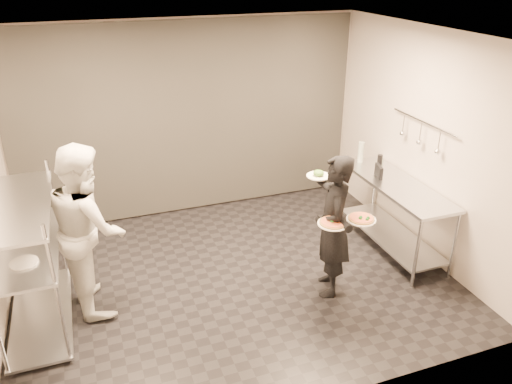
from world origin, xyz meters
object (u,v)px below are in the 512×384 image
object	(u,v)px
salad_plate	(319,174)
bottle_dark	(379,163)
pass_rack	(29,258)
bottle_clear	(381,165)
chef	(88,228)
prep_counter	(395,204)
pizza_plate_far	(361,219)
waiter	(333,227)
pizza_plate_near	(333,223)
pos_monitor	(379,171)
bottle_green	(361,152)

from	to	relation	value
salad_plate	bottle_dark	world-z (taller)	salad_plate
pass_rack	bottle_clear	bearing A→B (deg)	5.65
chef	bottle_dark	bearing A→B (deg)	-94.52
prep_counter	pizza_plate_far	xyz separation A→B (m)	(-1.02, -0.82, 0.40)
prep_counter	waiter	bearing A→B (deg)	-154.64
pizza_plate_near	pos_monitor	size ratio (longest dim) A/B	1.43
chef	pos_monitor	distance (m)	3.61
pizza_plate_far	bottle_clear	xyz separation A→B (m)	(1.04, 1.25, -0.01)
pos_monitor	bottle_green	size ratio (longest dim) A/B	0.78
pos_monitor	bottle_green	world-z (taller)	bottle_green
waiter	bottle_clear	distance (m)	1.60
pizza_plate_near	bottle_clear	world-z (taller)	bottle_clear
waiter	bottle_dark	distance (m)	1.58
pizza_plate_near	pizza_plate_far	world-z (taller)	pizza_plate_far
pass_rack	waiter	world-z (taller)	waiter
chef	bottle_clear	world-z (taller)	chef
prep_counter	pizza_plate_near	distance (m)	1.58
bottle_clear	salad_plate	bearing A→B (deg)	-150.27
waiter	bottle_green	world-z (taller)	waiter
chef	bottle_clear	xyz separation A→B (m)	(3.76, 0.31, 0.08)
pass_rack	pos_monitor	distance (m)	4.22
bottle_clear	waiter	bearing A→B (deg)	-140.94
bottle_clear	pizza_plate_near	bearing A→B (deg)	-138.31
pass_rack	pizza_plate_far	distance (m)	3.42
pass_rack	bottle_clear	world-z (taller)	pass_rack
prep_counter	salad_plate	world-z (taller)	salad_plate
pizza_plate_far	bottle_clear	size ratio (longest dim) A/B	1.77
prep_counter	chef	world-z (taller)	chef
pizza_plate_far	chef	bearing A→B (deg)	160.86
pass_rack	salad_plate	xyz separation A→B (m)	(3.04, -0.32, 0.60)
pass_rack	salad_plate	world-z (taller)	pass_rack
pass_rack	chef	distance (m)	0.63
prep_counter	pizza_plate_near	xyz separation A→B (m)	(-1.33, -0.78, 0.38)
pizza_plate_near	bottle_green	distance (m)	2.02
prep_counter	pizza_plate_near	size ratio (longest dim) A/B	5.62
prep_counter	pizza_plate_far	bearing A→B (deg)	-141.18
pizza_plate_near	salad_plate	xyz separation A→B (m)	(0.04, 0.45, 0.36)
pizza_plate_near	pizza_plate_far	distance (m)	0.31
pass_rack	pos_monitor	size ratio (longest dim) A/B	7.13
pizza_plate_near	bottle_dark	bearing A→B (deg)	42.28
bottle_green	bottle_clear	size ratio (longest dim) A/B	1.63
prep_counter	chef	xyz separation A→B (m)	(-3.73, 0.12, 0.31)
bottle_clear	bottle_green	bearing A→B (deg)	104.00
pass_rack	pos_monitor	bearing A→B (deg)	3.50
waiter	bottle_dark	world-z (taller)	waiter
chef	bottle_green	xyz separation A→B (m)	(3.66, 0.68, 0.13)
pass_rack	bottle_dark	size ratio (longest dim) A/B	6.95
prep_counter	bottle_dark	bearing A→B (deg)	90.51
pass_rack	bottle_green	size ratio (longest dim) A/B	5.58
chef	prep_counter	bearing A→B (deg)	-101.07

